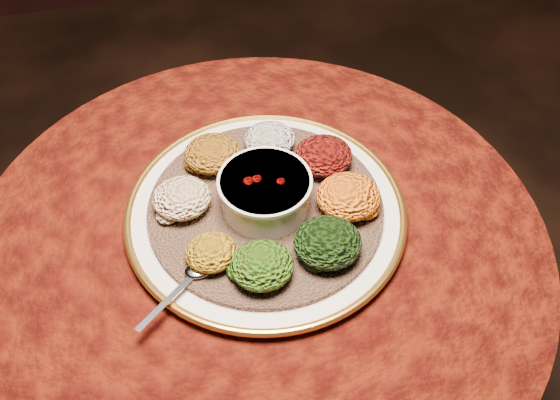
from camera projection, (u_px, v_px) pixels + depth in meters
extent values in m
cylinder|color=black|center=(262.00, 348.00, 1.32)|extent=(0.12, 0.12, 0.68)
cylinder|color=black|center=(258.00, 248.00, 1.05)|extent=(0.80, 0.80, 0.04)
cylinder|color=#410E05|center=(260.00, 294.00, 1.16)|extent=(0.93, 0.93, 0.34)
cylinder|color=#410E05|center=(257.00, 238.00, 1.03)|extent=(0.96, 0.96, 0.01)
cylinder|color=silver|center=(266.00, 213.00, 1.04)|extent=(0.59, 0.59, 0.02)
torus|color=gold|center=(266.00, 210.00, 1.04)|extent=(0.47, 0.47, 0.01)
cylinder|color=brown|center=(266.00, 208.00, 1.03)|extent=(0.49, 0.49, 0.01)
cylinder|color=silver|center=(265.00, 193.00, 1.00)|extent=(0.14, 0.14, 0.06)
cylinder|color=silver|center=(265.00, 181.00, 0.98)|extent=(0.15, 0.15, 0.01)
cylinder|color=#540404|center=(265.00, 185.00, 0.99)|extent=(0.12, 0.12, 0.01)
ellipsoid|color=silver|center=(198.00, 270.00, 0.94)|extent=(0.04, 0.03, 0.01)
cube|color=silver|center=(166.00, 302.00, 0.90)|extent=(0.10, 0.08, 0.00)
ellipsoid|color=beige|center=(270.00, 139.00, 1.10)|extent=(0.09, 0.09, 0.04)
ellipsoid|color=black|center=(323.00, 156.00, 1.07)|extent=(0.10, 0.10, 0.05)
ellipsoid|color=#BB780F|center=(348.00, 196.00, 1.01)|extent=(0.11, 0.10, 0.05)
ellipsoid|color=black|center=(328.00, 242.00, 0.95)|extent=(0.11, 0.10, 0.05)
ellipsoid|color=maroon|center=(262.00, 265.00, 0.92)|extent=(0.10, 0.09, 0.05)
ellipsoid|color=#9D750D|center=(211.00, 252.00, 0.94)|extent=(0.08, 0.08, 0.04)
ellipsoid|color=maroon|center=(182.00, 198.00, 1.01)|extent=(0.10, 0.09, 0.05)
ellipsoid|color=#8F4B11|center=(212.00, 154.00, 1.07)|extent=(0.10, 0.09, 0.05)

